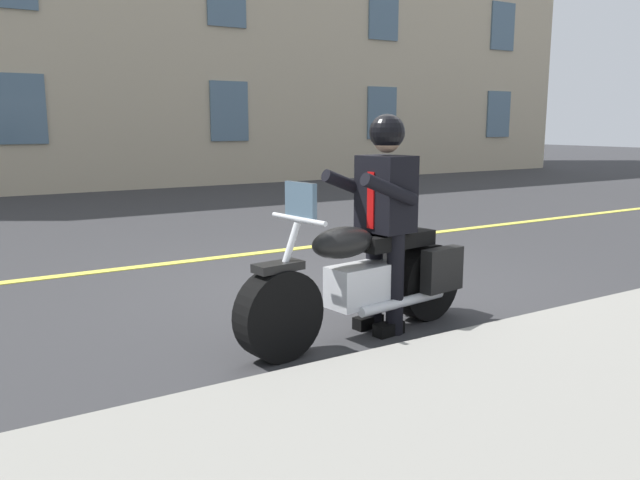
{
  "coord_description": "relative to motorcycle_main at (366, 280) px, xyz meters",
  "views": [
    {
      "loc": [
        3.47,
        5.34,
        1.66
      ],
      "look_at": [
        0.84,
        1.08,
        0.75
      ],
      "focal_mm": 35.76,
      "sensor_mm": 36.0,
      "label": 1
    }
  ],
  "objects": [
    {
      "name": "ground_plane",
      "position": [
        -0.6,
        -1.38,
        -0.45
      ],
      "size": [
        80.0,
        80.0,
        0.0
      ],
      "primitive_type": "plane",
      "color": "#333335"
    },
    {
      "name": "lane_center_stripe",
      "position": [
        -0.6,
        -3.38,
        -0.45
      ],
      "size": [
        60.0,
        0.16,
        0.01
      ],
      "primitive_type": "cube",
      "color": "#E5DB4C",
      "rests_on": "ground_plane"
    },
    {
      "name": "motorcycle_main",
      "position": [
        0.0,
        0.0,
        0.0
      ],
      "size": [
        2.22,
        0.78,
        1.26
      ],
      "color": "black",
      "rests_on": "ground_plane"
    },
    {
      "name": "rider_main",
      "position": [
        -0.19,
        -0.03,
        0.58
      ],
      "size": [
        0.67,
        0.61,
        1.74
      ],
      "color": "black",
      "rests_on": "ground_plane"
    }
  ]
}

